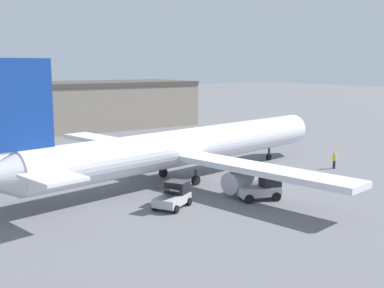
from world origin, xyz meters
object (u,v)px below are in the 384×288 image
at_px(airplane, 184,147).
at_px(belt_loader_truck, 174,195).
at_px(ground_crew_worker, 334,160).
at_px(baggage_tug, 263,188).

bearing_deg(airplane, belt_loader_truck, -139.85).
xyz_separation_m(airplane, ground_crew_worker, (16.13, -4.88, -2.24)).
xyz_separation_m(airplane, baggage_tug, (1.38, -9.56, -2.21)).
bearing_deg(baggage_tug, belt_loader_truck, 178.51).
bearing_deg(belt_loader_truck, baggage_tug, -49.66).
distance_m(baggage_tug, belt_loader_truck, 7.55).
xyz_separation_m(baggage_tug, belt_loader_truck, (-7.13, 2.49, -0.06)).
distance_m(ground_crew_worker, belt_loader_truck, 21.98).
height_order(ground_crew_worker, baggage_tug, baggage_tug).
distance_m(airplane, belt_loader_truck, 9.38).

